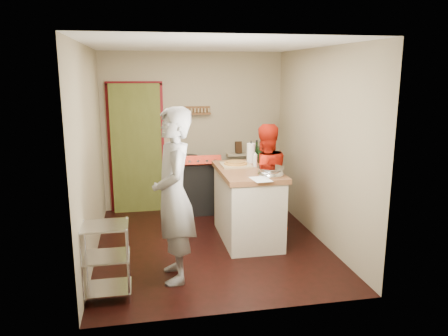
{
  "coord_description": "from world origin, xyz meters",
  "views": [
    {
      "loc": [
        -0.89,
        -5.48,
        2.29
      ],
      "look_at": [
        0.18,
        0.0,
        1.05
      ],
      "focal_mm": 35.0,
      "sensor_mm": 36.0,
      "label": 1
    }
  ],
  "objects": [
    {
      "name": "floor",
      "position": [
        0.0,
        0.0,
        0.0
      ],
      "size": [
        3.5,
        3.5,
        0.0
      ],
      "primitive_type": "plane",
      "color": "black",
      "rests_on": "ground"
    },
    {
      "name": "back_wall",
      "position": [
        -0.64,
        1.78,
        1.13
      ],
      "size": [
        3.0,
        0.44,
        2.6
      ],
      "color": "gray",
      "rests_on": "ground"
    },
    {
      "name": "left_wall",
      "position": [
        -1.5,
        0.0,
        1.3
      ],
      "size": [
        0.04,
        3.5,
        2.6
      ],
      "primitive_type": "cube",
      "color": "gray",
      "rests_on": "ground"
    },
    {
      "name": "right_wall",
      "position": [
        1.5,
        0.0,
        1.3
      ],
      "size": [
        0.04,
        3.5,
        2.6
      ],
      "primitive_type": "cube",
      "color": "gray",
      "rests_on": "ground"
    },
    {
      "name": "ceiling",
      "position": [
        0.0,
        0.0,
        2.61
      ],
      "size": [
        3.0,
        3.5,
        0.02
      ],
      "primitive_type": "cube",
      "color": "white",
      "rests_on": "back_wall"
    },
    {
      "name": "stove",
      "position": [
        0.05,
        1.42,
        0.45
      ],
      "size": [
        0.6,
        0.63,
        1.0
      ],
      "color": "black",
      "rests_on": "ground"
    },
    {
      "name": "wire_shelving",
      "position": [
        -1.28,
        -1.2,
        0.44
      ],
      "size": [
        0.48,
        0.4,
        0.8
      ],
      "color": "silver",
      "rests_on": "ground"
    },
    {
      "name": "island",
      "position": [
        0.53,
        0.1,
        0.52
      ],
      "size": [
        0.78,
        1.41,
        1.3
      ],
      "color": "beige",
      "rests_on": "ground"
    },
    {
      "name": "person_stripe",
      "position": [
        -0.55,
        -0.9,
        0.96
      ],
      "size": [
        0.49,
        0.72,
        1.93
      ],
      "primitive_type": "imported",
      "rotation": [
        0.0,
        0.0,
        -1.53
      ],
      "color": "#A9A9AE",
      "rests_on": "ground"
    },
    {
      "name": "person_red",
      "position": [
        0.85,
        0.39,
        0.78
      ],
      "size": [
        0.83,
        0.69,
        1.57
      ],
      "primitive_type": "imported",
      "rotation": [
        0.0,
        0.0,
        3.27
      ],
      "color": "red",
      "rests_on": "ground"
    }
  ]
}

